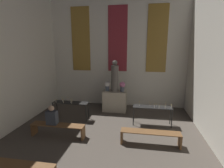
% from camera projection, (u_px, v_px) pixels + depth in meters
% --- Properties ---
extents(wall_back, '(7.13, 0.16, 5.74)m').
position_uv_depth(wall_back, '(118.00, 50.00, 8.94)').
color(wall_back, silver).
rests_on(wall_back, ground_plane).
extents(altar, '(1.12, 0.66, 0.99)m').
position_uv_depth(altar, '(115.00, 101.00, 8.51)').
color(altar, '#ADA38E').
rests_on(altar, ground_plane).
extents(statue, '(0.35, 0.35, 1.48)m').
position_uv_depth(statue, '(115.00, 77.00, 8.25)').
color(statue, '#5B5651').
rests_on(statue, altar).
extents(flower_vase_left, '(0.27, 0.27, 0.46)m').
position_uv_depth(flower_vase_left, '(107.00, 85.00, 8.40)').
color(flower_vase_left, '#4C5666').
rests_on(flower_vase_left, altar).
extents(flower_vase_right, '(0.27, 0.27, 0.46)m').
position_uv_depth(flower_vase_right, '(122.00, 86.00, 8.29)').
color(flower_vase_right, '#4C5666').
rests_on(flower_vase_right, altar).
extents(candle_rack_left, '(1.53, 0.41, 0.95)m').
position_uv_depth(candle_rack_left, '(71.00, 104.00, 7.48)').
color(candle_rack_left, black).
rests_on(candle_rack_left, ground_plane).
extents(candle_rack_right, '(1.53, 0.41, 0.96)m').
position_uv_depth(candle_rack_right, '(153.00, 109.00, 6.93)').
color(candle_rack_right, black).
rests_on(candle_rack_right, ground_plane).
extents(pew_back_left, '(1.89, 0.36, 0.45)m').
position_uv_depth(pew_back_left, '(58.00, 128.00, 6.08)').
color(pew_back_left, brown).
rests_on(pew_back_left, ground_plane).
extents(pew_back_right, '(1.89, 0.36, 0.45)m').
position_uv_depth(pew_back_right, '(150.00, 135.00, 5.58)').
color(pew_back_right, brown).
rests_on(pew_back_right, ground_plane).
extents(person_seated, '(0.36, 0.24, 0.68)m').
position_uv_depth(person_seated, '(52.00, 116.00, 6.03)').
color(person_seated, '#383D47').
rests_on(person_seated, pew_back_left).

